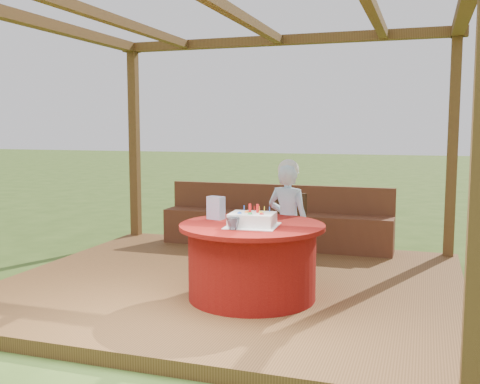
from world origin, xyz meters
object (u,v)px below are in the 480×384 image
elderly_woman (288,220)px  drinking_glass (233,224)px  bench (275,227)px  gift_bag (216,208)px  chair (285,228)px  birthday_cake (252,219)px  table (252,260)px

elderly_woman → drinking_glass: (-0.25, -0.98, 0.11)m
bench → elderly_woman: 1.68m
elderly_woman → drinking_glass: 1.02m
gift_bag → drinking_glass: 0.58m
bench → gift_bag: (-0.04, -2.06, 0.53)m
gift_bag → drinking_glass: gift_bag is taller
chair → birthday_cake: birthday_cake is taller
chair → elderly_woman: bearing=-73.3°
gift_bag → bench: bearing=103.9°
table → chair: chair is taller
elderly_woman → gift_bag: elderly_woman is taller
elderly_woman → drinking_glass: elderly_woman is taller
birthday_cake → bench: bearing=99.7°
elderly_woman → birthday_cake: (-0.14, -0.76, 0.11)m
drinking_glass → table: bearing=77.2°
bench → gift_bag: bearing=-91.2°
bench → chair: size_ratio=3.56×
bench → birthday_cake: birthday_cake is taller
drinking_glass → bench: bearing=96.5°
chair → gift_bag: gift_bag is taller
chair → birthday_cake: (-0.00, -1.22, 0.29)m
birthday_cake → elderly_woman: bearing=79.6°
bench → birthday_cake: (0.40, -2.31, 0.48)m
table → gift_bag: size_ratio=6.05×
drinking_glass → elderly_woman: bearing=76.0°
table → drinking_glass: (-0.07, -0.32, 0.39)m
table → birthday_cake: (0.03, -0.10, 0.40)m
table → elderly_woman: size_ratio=1.06×
bench → drinking_glass: 2.59m
table → birthday_cake: size_ratio=2.77×
table → elderly_woman: 0.74m
table → chair: bearing=88.2°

